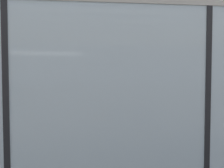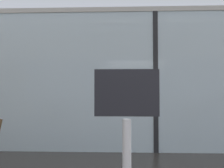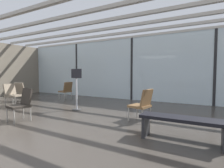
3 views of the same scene
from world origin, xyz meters
name	(u,v)px [view 1 (image 1 of 3)]	position (x,y,z in m)	size (l,w,h in m)	color
glass_curtain_wall	(7,92)	(0.00, 5.20, 1.51)	(14.00, 0.08, 3.01)	silver
window_mullion_1	(7,92)	(0.00, 5.20, 1.51)	(0.10, 0.12, 3.01)	black
window_mullion_2	(207,90)	(3.50, 5.20, 1.51)	(0.10, 0.12, 3.01)	black
parked_airplane	(91,65)	(1.65, 11.59, 2.14)	(13.63, 4.28, 4.28)	#B2BCD6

